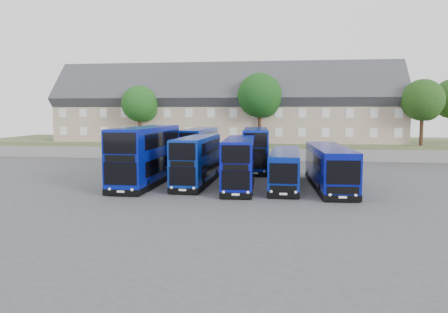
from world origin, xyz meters
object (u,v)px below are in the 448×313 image
(tree_west, at_px, (141,105))
(tree_mid, at_px, (261,97))
(dd_front_left, at_px, (146,156))
(coach_east_a, at_px, (285,169))
(dd_front_mid, at_px, (197,161))
(tree_east, at_px, (424,102))

(tree_west, xyz_separation_m, tree_mid, (16.00, 0.50, 1.02))
(dd_front_left, xyz_separation_m, tree_mid, (8.62, 21.39, 5.69))
(coach_east_a, bearing_deg, tree_west, 134.05)
(dd_front_mid, distance_m, tree_mid, 22.45)
(coach_east_a, distance_m, tree_west, 28.88)
(dd_front_mid, bearing_deg, coach_east_a, -0.48)
(coach_east_a, height_order, tree_east, tree_east)
(dd_front_mid, xyz_separation_m, tree_east, (24.27, 20.68, 5.42))
(coach_east_a, height_order, tree_mid, tree_mid)
(coach_east_a, distance_m, tree_east, 27.50)
(dd_front_mid, bearing_deg, tree_west, 120.73)
(coach_east_a, xyz_separation_m, tree_west, (-19.14, 20.89, 5.60))
(tree_west, height_order, tree_mid, tree_mid)
(tree_west, height_order, tree_east, tree_east)
(dd_front_left, distance_m, tree_east, 35.78)
(dd_front_mid, distance_m, tree_east, 32.34)
(dd_front_left, relative_size, tree_mid, 1.33)
(tree_mid, bearing_deg, dd_front_left, -111.95)
(tree_east, bearing_deg, tree_mid, 178.57)
(dd_front_mid, xyz_separation_m, tree_mid, (4.27, 21.18, 6.09))
(dd_front_mid, xyz_separation_m, tree_west, (-11.73, 20.68, 5.08))
(tree_mid, bearing_deg, dd_front_mid, -101.41)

